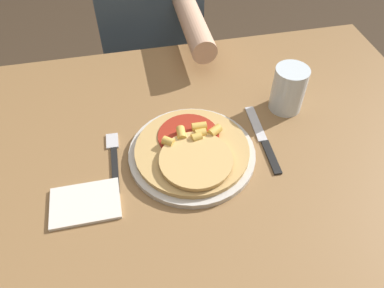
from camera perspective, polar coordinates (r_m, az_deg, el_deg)
name	(u,v)px	position (r m, az deg, el deg)	size (l,w,h in m)	color
dining_table	(199,187)	(0.93, 1.06, -6.56)	(1.25, 0.92, 0.78)	olive
plate	(192,154)	(0.85, 0.00, -1.49)	(0.29, 0.29, 0.01)	beige
pizza	(193,150)	(0.83, 0.12, -0.96)	(0.26, 0.26, 0.04)	tan
fork	(114,157)	(0.87, -11.83, -2.01)	(0.03, 0.18, 0.00)	black
knife	(263,139)	(0.90, 10.78, 0.71)	(0.03, 0.22, 0.00)	black
drinking_glass	(288,89)	(0.96, 14.49, 8.10)	(0.08, 0.08, 0.12)	silver
napkin	(85,203)	(0.80, -15.95, -8.67)	(0.14, 0.10, 0.01)	silver
person_diner	(152,37)	(1.44, -6.18, 15.87)	(0.35, 0.52, 1.15)	#2D2D38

